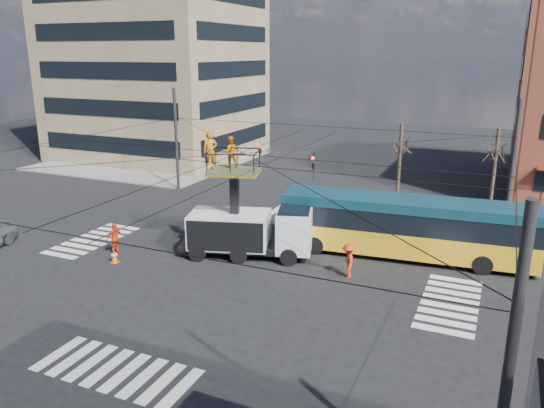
{
  "coord_description": "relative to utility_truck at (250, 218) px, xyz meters",
  "views": [
    {
      "loc": [
        11.41,
        -22.46,
        10.6
      ],
      "look_at": [
        0.7,
        1.73,
        2.99
      ],
      "focal_mm": 35.0,
      "sensor_mm": 36.0,
      "label": 1
    }
  ],
  "objects": [
    {
      "name": "city_bus",
      "position": [
        7.59,
        3.17,
        -0.38
      ],
      "size": [
        13.32,
        3.73,
        3.2
      ],
      "rotation": [
        0.0,
        0.0,
        0.09
      ],
      "color": "gold",
      "rests_on": "ground"
    },
    {
      "name": "worker_ground",
      "position": [
        -6.76,
        -2.8,
        -1.24
      ],
      "size": [
        0.71,
        1.1,
        1.73
      ],
      "primitive_type": "imported",
      "rotation": [
        0.0,
        0.0,
        1.26
      ],
      "color": "#FF4210",
      "rests_on": "ground"
    },
    {
      "name": "traffic_cone",
      "position": [
        -6.01,
        -3.8,
        -1.78
      ],
      "size": [
        0.36,
        0.36,
        0.66
      ],
      "primitive_type": "cone",
      "color": "#FF580A",
      "rests_on": "ground"
    },
    {
      "name": "sidewalk_nw",
      "position": [
        -20.46,
        19.42,
        -2.05
      ],
      "size": [
        18.0,
        18.0,
        0.12
      ],
      "primitive_type": "cube",
      "color": "slate",
      "rests_on": "ground"
    },
    {
      "name": "tree_b",
      "position": [
        11.54,
        11.92,
        2.52
      ],
      "size": [
        2.0,
        2.0,
        6.0
      ],
      "color": "#382B21",
      "rests_on": "ground"
    },
    {
      "name": "building_tower",
      "position": [
        -21.44,
        22.4,
        12.9
      ],
      "size": [
        18.06,
        16.06,
        30.0
      ],
      "color": "#847054",
      "rests_on": "ground"
    },
    {
      "name": "crosswalks",
      "position": [
        0.54,
        -1.58,
        -2.1
      ],
      "size": [
        22.4,
        22.4,
        0.02
      ],
      "primitive_type": null,
      "color": "silver",
      "rests_on": "ground"
    },
    {
      "name": "utility_truck",
      "position": [
        0.0,
        0.0,
        0.0
      ],
      "size": [
        7.37,
        4.25,
        6.72
      ],
      "rotation": [
        0.0,
        0.0,
        0.29
      ],
      "color": "black",
      "rests_on": "ground"
    },
    {
      "name": "tree_a",
      "position": [
        5.54,
        11.92,
        2.52
      ],
      "size": [
        2.0,
        2.0,
        6.0
      ],
      "color": "#382B21",
      "rests_on": "ground"
    },
    {
      "name": "flagger",
      "position": [
        5.66,
        -0.71,
        -1.25
      ],
      "size": [
        1.02,
        1.27,
        1.72
      ],
      "primitive_type": "imported",
      "rotation": [
        0.0,
        0.0,
        -1.18
      ],
      "color": "red",
      "rests_on": "ground"
    },
    {
      "name": "ground",
      "position": [
        0.54,
        -1.58,
        -2.11
      ],
      "size": [
        120.0,
        120.0,
        0.0
      ],
      "primitive_type": "plane",
      "color": "black",
      "rests_on": "ground"
    },
    {
      "name": "overhead_network",
      "position": [
        0.47,
        -1.17,
        2.18
      ],
      "size": [
        24.24,
        24.24,
        8.0
      ],
      "color": "#2D2D30",
      "rests_on": "ground"
    }
  ]
}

